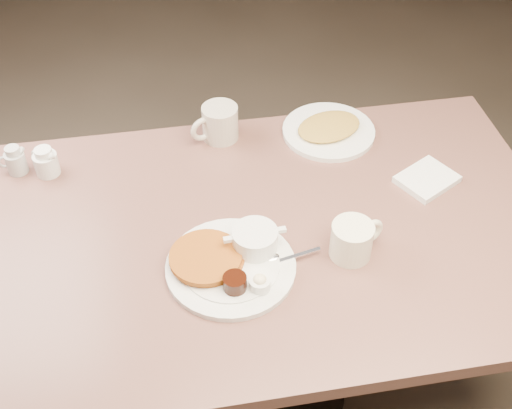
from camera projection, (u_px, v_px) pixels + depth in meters
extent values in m
cube|color=#4C3F33|center=(257.00, 392.00, 2.12)|extent=(7.00, 8.00, 0.02)
cube|color=#84564C|center=(257.00, 236.00, 1.61)|extent=(1.50, 0.90, 0.04)
cylinder|color=black|center=(257.00, 322.00, 1.85)|extent=(0.14, 0.14, 0.69)
cylinder|color=black|center=(257.00, 388.00, 2.10)|extent=(0.56, 0.56, 0.03)
cylinder|color=white|center=(231.00, 267.00, 1.50)|extent=(0.32, 0.32, 0.01)
cylinder|color=white|center=(231.00, 264.00, 1.49)|extent=(0.24, 0.24, 0.00)
cylinder|color=#A55515|center=(208.00, 258.00, 1.50)|extent=(0.18, 0.18, 0.01)
cylinder|color=#A55515|center=(205.00, 257.00, 1.49)|extent=(0.18, 0.18, 0.01)
cylinder|color=white|center=(255.00, 240.00, 1.51)|extent=(0.11, 0.11, 0.05)
cube|color=white|center=(228.00, 239.00, 1.49)|extent=(0.02, 0.01, 0.01)
cube|color=white|center=(281.00, 230.00, 1.51)|extent=(0.02, 0.01, 0.01)
ellipsoid|color=white|center=(249.00, 235.00, 1.51)|extent=(0.05, 0.05, 0.03)
ellipsoid|color=white|center=(262.00, 237.00, 1.50)|extent=(0.05, 0.05, 0.02)
cylinder|color=black|center=(235.00, 283.00, 1.43)|extent=(0.06, 0.06, 0.04)
cylinder|color=white|center=(260.00, 284.00, 1.44)|extent=(0.05, 0.05, 0.03)
ellipsoid|color=#FAE6B5|center=(260.00, 280.00, 1.43)|extent=(0.03, 0.03, 0.02)
cube|color=white|center=(297.00, 255.00, 1.51)|extent=(0.12, 0.03, 0.00)
ellipsoid|color=white|center=(272.00, 257.00, 1.51)|extent=(0.04, 0.03, 0.01)
cylinder|color=white|center=(351.00, 241.00, 1.51)|extent=(0.13, 0.13, 0.09)
cylinder|color=#2D2A22|center=(353.00, 229.00, 1.48)|extent=(0.10, 0.10, 0.01)
torus|color=white|center=(370.00, 232.00, 1.53)|extent=(0.07, 0.04, 0.07)
cube|color=white|center=(427.00, 179.00, 1.71)|extent=(0.18, 0.17, 0.02)
cylinder|color=beige|center=(220.00, 123.00, 1.82)|extent=(0.13, 0.13, 0.10)
torus|color=beige|center=(203.00, 129.00, 1.80)|extent=(0.07, 0.04, 0.07)
cylinder|color=beige|center=(16.00, 163.00, 1.73)|extent=(0.07, 0.07, 0.06)
cylinder|color=beige|center=(12.00, 151.00, 1.70)|extent=(0.05, 0.05, 0.02)
cone|color=beige|center=(21.00, 151.00, 1.71)|extent=(0.02, 0.02, 0.02)
torus|color=beige|center=(5.00, 162.00, 1.72)|extent=(0.04, 0.01, 0.04)
cylinder|color=white|center=(47.00, 164.00, 1.73)|extent=(0.08, 0.08, 0.06)
cylinder|color=white|center=(43.00, 152.00, 1.70)|extent=(0.06, 0.06, 0.02)
cone|color=white|center=(50.00, 157.00, 1.69)|extent=(0.03, 0.03, 0.02)
torus|color=white|center=(38.00, 158.00, 1.74)|extent=(0.04, 0.04, 0.05)
cylinder|color=white|center=(329.00, 131.00, 1.86)|extent=(0.34, 0.34, 0.01)
ellipsoid|color=gold|center=(329.00, 126.00, 1.85)|extent=(0.23, 0.20, 0.02)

